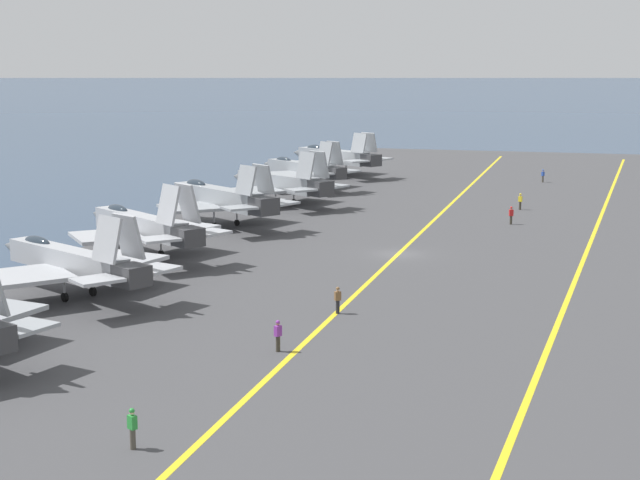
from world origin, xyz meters
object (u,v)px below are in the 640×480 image
crew_blue_vest (543,175)px  crew_purple_vest (278,334)px  crew_green_vest (132,427)px  parked_jet_third (71,261)px  parked_jet_seventh (303,169)px  crew_brown_vest (338,299)px  parked_jet_sixth (279,183)px  parked_jet_fourth (143,225)px  crew_red_vest (511,215)px  parked_jet_eighth (335,157)px  parked_jet_fifth (220,198)px  crew_yellow_vest (520,201)px

crew_blue_vest → crew_purple_vest: bearing=173.3°
crew_purple_vest → crew_green_vest: bearing=174.4°
parked_jet_third → parked_jet_seventh: (58.39, 1.39, 0.11)m
crew_green_vest → crew_blue_vest: bearing=-6.5°
crew_brown_vest → parked_jet_third: bearing=91.7°
parked_jet_sixth → crew_green_vest: 69.45m
parked_jet_fourth → crew_purple_vest: size_ratio=8.83×
crew_red_vest → parked_jet_seventh: bearing=53.5°
parked_jet_eighth → parked_jet_fourth: bearing=-179.9°
parked_jet_sixth → parked_jet_seventh: parked_jet_sixth is taller
parked_jet_third → parked_jet_fifth: bearing=2.1°
crew_blue_vest → parked_jet_eighth: bearing=90.5°
parked_jet_sixth → crew_green_vest: size_ratio=8.97×
parked_jet_sixth → parked_jet_eighth: (28.69, 1.35, 0.19)m
parked_jet_eighth → crew_red_vest: (-35.15, -27.09, -1.70)m
crew_brown_vest → crew_green_vest: bearing=174.0°
crew_blue_vest → parked_jet_third: bearing=160.0°
parked_jet_eighth → crew_purple_vest: parked_jet_eighth is taller
crew_green_vest → parked_jet_eighth: bearing=10.1°
crew_purple_vest → parked_jet_fifth: bearing=25.8°
parked_jet_third → parked_jet_fourth: bearing=5.5°
parked_jet_eighth → crew_yellow_vest: 37.12m
parked_jet_seventh → crew_yellow_vest: bearing=-110.4°
parked_jet_third → crew_brown_vest: 18.33m
crew_red_vest → parked_jet_third: bearing=146.1°
parked_jet_eighth → crew_blue_vest: size_ratio=9.54×
crew_blue_vest → crew_brown_vest: 73.65m
crew_purple_vest → crew_green_vest: crew_purple_vest is taller
crew_yellow_vest → crew_green_vest: bearing=171.9°
parked_jet_sixth → crew_purple_vest: 55.76m
parked_jet_fifth → crew_green_vest: size_ratio=9.21×
crew_yellow_vest → crew_brown_vest: size_ratio=1.02×
parked_jet_seventh → parked_jet_eighth: parked_jet_eighth is taller
parked_jet_seventh → crew_brown_vest: size_ratio=8.53×
parked_jet_third → parked_jet_fourth: 13.55m
parked_jet_third → parked_jet_eighth: parked_jet_eighth is taller
parked_jet_third → crew_purple_vest: bearing=-115.6°
parked_jet_seventh → crew_green_vest: (-81.22, -17.17, -1.61)m
parked_jet_third → crew_red_vest: (38.31, -25.74, -1.50)m
parked_jet_fourth → crew_blue_vest: (60.22, -28.12, -1.73)m
parked_jet_fourth → parked_jet_eighth: parked_jet_fourth is taller
parked_jet_sixth → crew_blue_vest: (28.92, -26.84, -1.54)m
parked_jet_fourth → crew_purple_vest: parked_jet_fourth is taller
crew_brown_vest → parked_jet_seventh: bearing=18.8°
parked_jet_eighth → crew_purple_vest: bearing=-167.2°
crew_blue_vest → crew_green_vest: crew_green_vest is taller
parked_jet_fourth → parked_jet_seventh: (44.91, 0.09, -0.09)m
parked_jet_third → crew_green_vest: 27.79m
parked_jet_seventh → crew_blue_vest: size_ratio=8.66×
crew_purple_vest → crew_blue_vest: bearing=-6.7°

